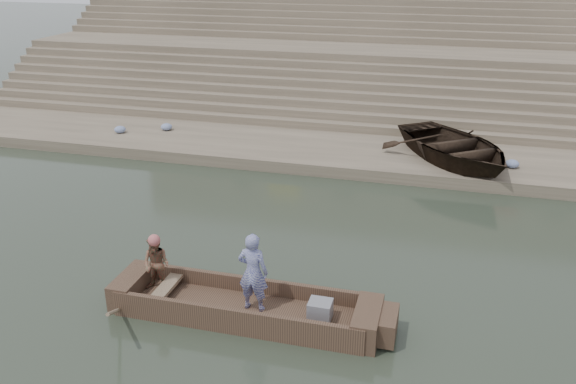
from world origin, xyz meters
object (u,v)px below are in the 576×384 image
at_px(rowing_man, 156,264).
at_px(beached_rowboat, 455,146).
at_px(television, 320,310).
at_px(main_rowboat, 244,312).
at_px(standing_man, 253,272).

height_order(rowing_man, beached_rowboat, rowing_man).
height_order(television, beached_rowboat, beached_rowboat).
bearing_deg(main_rowboat, rowing_man, 175.68).
xyz_separation_m(main_rowboat, beached_rowboat, (4.02, 9.94, 0.81)).
distance_m(television, beached_rowboat, 10.24).
distance_m(main_rowboat, beached_rowboat, 10.75).
relative_size(standing_man, beached_rowboat, 0.34).
height_order(main_rowboat, standing_man, standing_man).
distance_m(standing_man, beached_rowboat, 10.63).
distance_m(standing_man, rowing_man, 2.23).
height_order(main_rowboat, beached_rowboat, beached_rowboat).
bearing_deg(beached_rowboat, standing_man, -147.26).
xyz_separation_m(standing_man, television, (1.38, -0.01, -0.65)).
height_order(standing_man, beached_rowboat, standing_man).
bearing_deg(rowing_man, beached_rowboat, 62.75).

